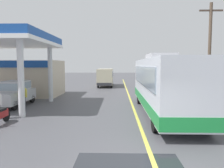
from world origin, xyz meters
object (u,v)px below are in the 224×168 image
at_px(motorcycle_parked_forecourt, 0,116).
at_px(pedestrian_by_shop, 23,95).
at_px(minibus_opposing_lane, 106,76).
at_px(car_at_pump, 14,92).
at_px(coach_bus_main, 163,85).

height_order(motorcycle_parked_forecourt, pedestrian_by_shop, pedestrian_by_shop).
xyz_separation_m(minibus_opposing_lane, motorcycle_parked_forecourt, (-4.16, -19.89, -1.03)).
bearing_deg(car_at_pump, minibus_opposing_lane, 68.62).
distance_m(coach_bus_main, motorcycle_parked_forecourt, 9.18).
distance_m(minibus_opposing_lane, motorcycle_parked_forecourt, 20.35).
xyz_separation_m(car_at_pump, minibus_opposing_lane, (5.83, 14.90, 0.46)).
relative_size(coach_bus_main, pedestrian_by_shop, 6.65).
xyz_separation_m(minibus_opposing_lane, pedestrian_by_shop, (-4.69, -16.01, -0.54)).
distance_m(motorcycle_parked_forecourt, pedestrian_by_shop, 3.94).
bearing_deg(motorcycle_parked_forecourt, coach_bus_main, 18.09).
height_order(car_at_pump, pedestrian_by_shop, car_at_pump).
bearing_deg(motorcycle_parked_forecourt, pedestrian_by_shop, 97.67).
relative_size(minibus_opposing_lane, pedestrian_by_shop, 3.69).
bearing_deg(car_at_pump, motorcycle_parked_forecourt, -71.47).
bearing_deg(pedestrian_by_shop, car_at_pump, 136.00).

